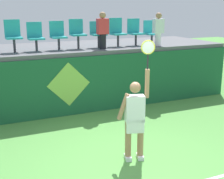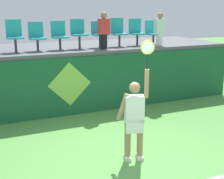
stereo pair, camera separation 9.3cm
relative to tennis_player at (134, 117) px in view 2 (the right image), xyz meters
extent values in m
plane|color=#519342|center=(-0.11, -0.24, -0.93)|extent=(40.00, 40.00, 0.00)
cube|color=#195633|center=(-0.11, 3.32, -0.08)|extent=(10.74, 0.20, 1.69)
cube|color=#56565B|center=(-0.11, 4.75, 0.82)|extent=(10.74, 2.96, 0.12)
cube|color=white|center=(-0.13, 0.04, -0.89)|extent=(0.19, 0.28, 0.08)
cube|color=white|center=(0.12, -0.03, -0.89)|extent=(0.19, 0.28, 0.08)
cylinder|color=#A87A56|center=(-0.13, 0.04, -0.51)|extent=(0.13, 0.13, 0.83)
cylinder|color=#A87A56|center=(0.12, -0.03, -0.51)|extent=(0.13, 0.13, 0.83)
cube|color=white|center=(-0.01, 0.00, -0.18)|extent=(0.41, 0.31, 0.28)
cube|color=white|center=(-0.01, 0.00, 0.17)|extent=(0.43, 0.32, 0.54)
sphere|color=#A87A56|center=(-0.01, 0.00, 0.62)|extent=(0.22, 0.22, 0.22)
cylinder|color=#A87A56|center=(-0.24, 0.07, 0.23)|extent=(0.27, 0.16, 0.55)
cylinder|color=#A87A56|center=(0.22, -0.06, 0.69)|extent=(0.09, 0.09, 0.58)
cylinder|color=black|center=(0.22, -0.06, 1.13)|extent=(0.03, 0.03, 0.30)
torus|color=gold|center=(0.22, -0.06, 1.41)|extent=(0.28, 0.10, 0.28)
ellipsoid|color=silver|center=(0.22, -0.06, 1.41)|extent=(0.24, 0.08, 0.24)
cylinder|color=#38383D|center=(-1.70, 4.05, 1.07)|extent=(0.07, 0.07, 0.38)
cube|color=teal|center=(-1.70, 4.05, 1.29)|extent=(0.44, 0.42, 0.05)
cube|color=teal|center=(-1.70, 4.24, 1.55)|extent=(0.44, 0.04, 0.48)
cylinder|color=#38383D|center=(-1.08, 4.05, 1.05)|extent=(0.07, 0.07, 0.33)
cube|color=teal|center=(-1.08, 4.05, 1.24)|extent=(0.44, 0.42, 0.05)
cube|color=teal|center=(-1.08, 4.24, 1.49)|extent=(0.44, 0.04, 0.44)
cylinder|color=#38383D|center=(-0.41, 4.05, 1.06)|extent=(0.07, 0.07, 0.35)
cube|color=teal|center=(-0.41, 4.05, 1.26)|extent=(0.44, 0.42, 0.05)
cube|color=teal|center=(-0.41, 4.24, 1.50)|extent=(0.44, 0.04, 0.45)
cylinder|color=#38383D|center=(0.20, 4.05, 1.08)|extent=(0.07, 0.07, 0.40)
cube|color=teal|center=(0.20, 4.05, 1.31)|extent=(0.44, 0.42, 0.05)
cube|color=teal|center=(0.20, 4.24, 1.55)|extent=(0.44, 0.04, 0.44)
cylinder|color=#38383D|center=(0.87, 4.05, 1.07)|extent=(0.07, 0.07, 0.38)
cube|color=teal|center=(0.87, 4.05, 1.29)|extent=(0.44, 0.42, 0.05)
cube|color=teal|center=(0.87, 4.24, 1.50)|extent=(0.44, 0.04, 0.38)
cylinder|color=#38383D|center=(1.54, 4.05, 1.07)|extent=(0.07, 0.07, 0.37)
cube|color=teal|center=(1.54, 4.05, 1.28)|extent=(0.44, 0.42, 0.05)
cube|color=teal|center=(1.54, 4.24, 1.54)|extent=(0.44, 0.04, 0.48)
cylinder|color=#38383D|center=(2.19, 4.05, 1.06)|extent=(0.07, 0.07, 0.36)
cube|color=teal|center=(2.19, 4.05, 1.27)|extent=(0.44, 0.42, 0.05)
cube|color=teal|center=(2.19, 4.24, 1.52)|extent=(0.44, 0.04, 0.46)
cylinder|color=#38383D|center=(2.81, 4.05, 1.05)|extent=(0.07, 0.07, 0.33)
cube|color=teal|center=(2.81, 4.05, 1.24)|extent=(0.44, 0.42, 0.05)
cube|color=teal|center=(2.81, 4.24, 1.47)|extent=(0.44, 0.04, 0.42)
cylinder|color=white|center=(2.81, 3.67, 1.09)|extent=(0.20, 0.20, 0.41)
cube|color=white|center=(2.81, 3.67, 1.52)|extent=(0.34, 0.20, 0.46)
sphere|color=#A87A56|center=(2.81, 3.67, 1.85)|extent=(0.20, 0.20, 0.20)
cylinder|color=black|center=(0.87, 3.72, 1.11)|extent=(0.20, 0.20, 0.45)
cube|color=red|center=(0.87, 3.72, 1.56)|extent=(0.34, 0.20, 0.46)
sphere|color=#A87A56|center=(0.87, 3.72, 1.89)|extent=(0.20, 0.20, 0.20)
cube|color=#195633|center=(-0.40, 3.22, -0.93)|extent=(0.90, 0.01, 0.00)
plane|color=#8CC64C|center=(-0.40, 3.21, 0.00)|extent=(1.27, 0.00, 1.27)
camera|label=1|loc=(-3.03, -5.52, 2.22)|focal=52.55mm
camera|label=2|loc=(-2.94, -5.56, 2.22)|focal=52.55mm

